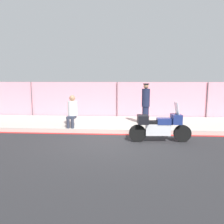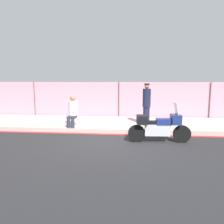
% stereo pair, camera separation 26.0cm
% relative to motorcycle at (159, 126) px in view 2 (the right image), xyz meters
% --- Properties ---
extents(ground_plane, '(120.00, 120.00, 0.00)m').
position_rel_motorcycle_xyz_m(ground_plane, '(-1.70, -0.10, -0.56)').
color(ground_plane, '#262628').
extents(sidewalk, '(35.98, 3.33, 0.18)m').
position_rel_motorcycle_xyz_m(sidewalk, '(-1.70, 2.69, -0.47)').
color(sidewalk, '#ADA89E').
rests_on(sidewalk, ground_plane).
extents(curb_paint_stripe, '(35.98, 0.18, 0.01)m').
position_rel_motorcycle_xyz_m(curb_paint_stripe, '(-1.70, 0.94, -0.56)').
color(curb_paint_stripe, red).
rests_on(curb_paint_stripe, ground_plane).
extents(storefront_fence, '(34.18, 0.17, 2.06)m').
position_rel_motorcycle_xyz_m(storefront_fence, '(-1.70, 4.45, 0.47)').
color(storefront_fence, pink).
rests_on(storefront_fence, ground_plane).
extents(motorcycle, '(2.20, 0.57, 1.41)m').
position_rel_motorcycle_xyz_m(motorcycle, '(0.00, 0.00, 0.00)').
color(motorcycle, black).
rests_on(motorcycle, ground_plane).
extents(officer_standing, '(0.36, 0.36, 1.85)m').
position_rel_motorcycle_xyz_m(officer_standing, '(-0.31, 2.22, 0.57)').
color(officer_standing, '#191E38').
rests_on(officer_standing, sidewalk).
extents(person_seated_on_curb, '(0.41, 0.70, 1.35)m').
position_rel_motorcycle_xyz_m(person_seated_on_curb, '(-3.50, 1.51, 0.36)').
color(person_seated_on_curb, '#2D3342').
rests_on(person_seated_on_curb, sidewalk).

